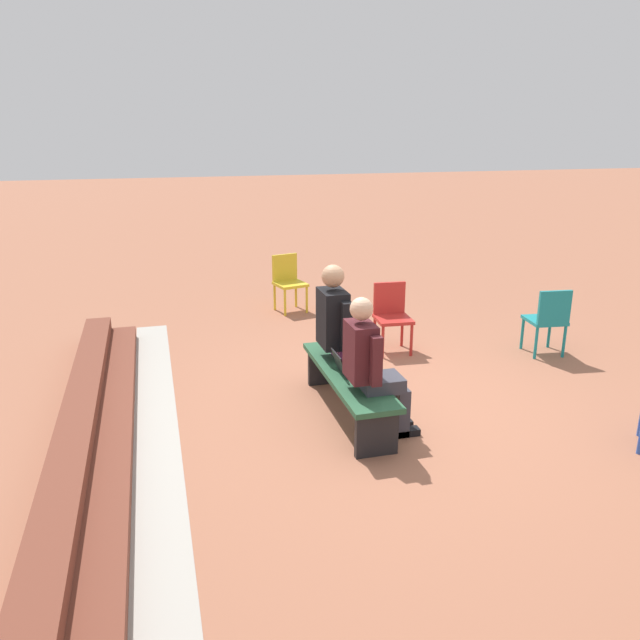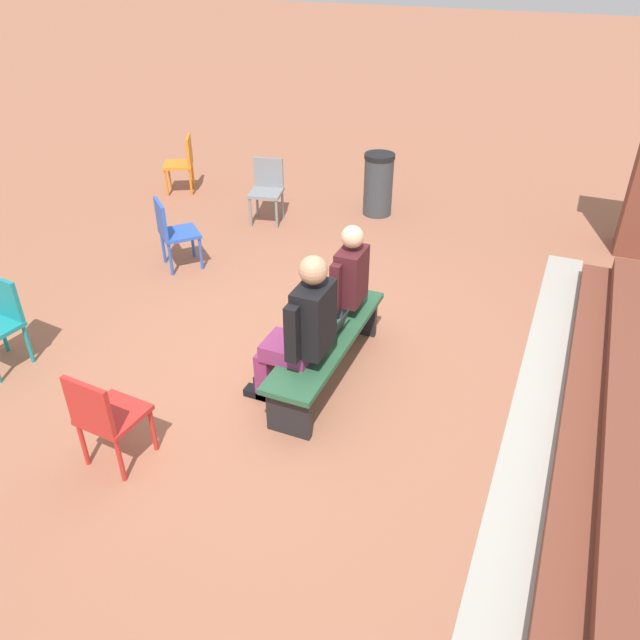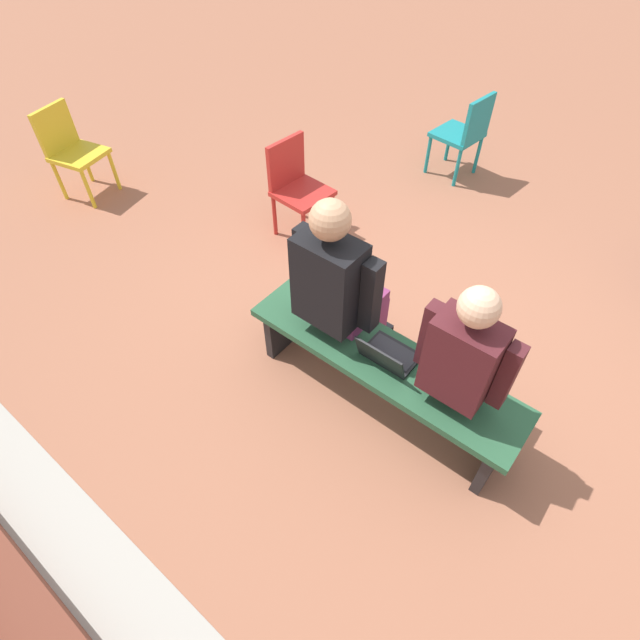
{
  "view_description": "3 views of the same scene",
  "coord_description": "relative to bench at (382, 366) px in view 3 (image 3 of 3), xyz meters",
  "views": [
    {
      "loc": [
        -5.31,
        2.07,
        2.68
      ],
      "look_at": [
        0.39,
        0.53,
        0.84
      ],
      "focal_mm": 35.0,
      "sensor_mm": 36.0,
      "label": 1
    },
    {
      "loc": [
        4.09,
        2.07,
        3.47
      ],
      "look_at": [
        -0.0,
        0.34,
        0.65
      ],
      "focal_mm": 35.0,
      "sensor_mm": 36.0,
      "label": 2
    },
    {
      "loc": [
        -0.95,
        2.07,
        2.8
      ],
      "look_at": [
        0.18,
        0.67,
        0.86
      ],
      "focal_mm": 28.0,
      "sensor_mm": 36.0,
      "label": 3
    }
  ],
  "objects": [
    {
      "name": "person_adult",
      "position": [
        0.39,
        -0.07,
        0.39
      ],
      "size": [
        0.58,
        0.73,
        1.4
      ],
      "color": "#7F2D5B",
      "rests_on": "ground"
    },
    {
      "name": "person_student",
      "position": [
        -0.46,
        -0.07,
        0.35
      ],
      "size": [
        0.52,
        0.65,
        1.3
      ],
      "color": "#383842",
      "rests_on": "ground"
    },
    {
      "name": "bench",
      "position": [
        0.0,
        0.0,
        0.0
      ],
      "size": [
        1.8,
        0.44,
        0.45
      ],
      "color": "#285638",
      "rests_on": "ground"
    },
    {
      "name": "plastic_chair_near_bench_right",
      "position": [
        0.94,
        -2.82,
        0.13
      ],
      "size": [
        0.47,
        0.47,
        0.84
      ],
      "color": "teal",
      "rests_on": "ground"
    },
    {
      "name": "plastic_chair_far_right",
      "position": [
        3.67,
        -0.22,
        0.13
      ],
      "size": [
        0.51,
        0.51,
        0.84
      ],
      "color": "gold",
      "rests_on": "ground"
    },
    {
      "name": "ground_plane",
      "position": [
        0.08,
        -0.38,
        -0.35
      ],
      "size": [
        60.0,
        60.0,
        0.0
      ],
      "primitive_type": "plane",
      "color": "#9E6047"
    },
    {
      "name": "plastic_chair_far_left",
      "position": [
        1.62,
        -1.08,
        0.13
      ],
      "size": [
        0.45,
        0.45,
        0.84
      ],
      "color": "red",
      "rests_on": "ground"
    },
    {
      "name": "laptop",
      "position": [
        -0.03,
        0.01,
        0.15
      ],
      "size": [
        0.32,
        0.29,
        0.21
      ],
      "color": "black",
      "rests_on": "bench"
    }
  ]
}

